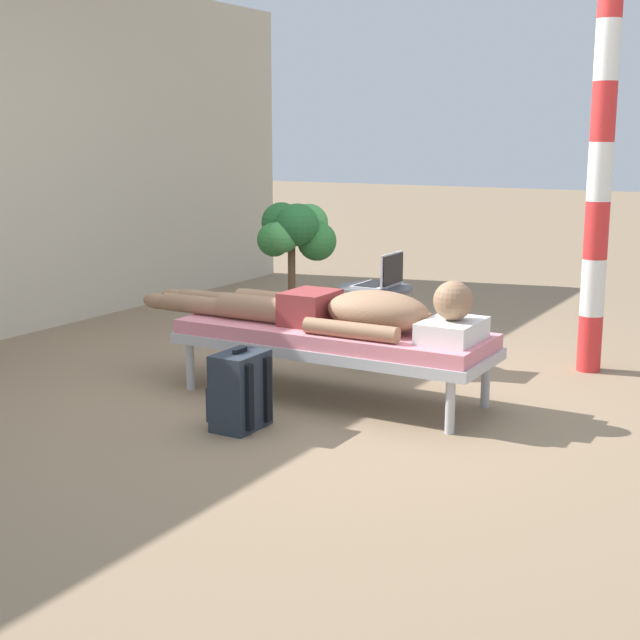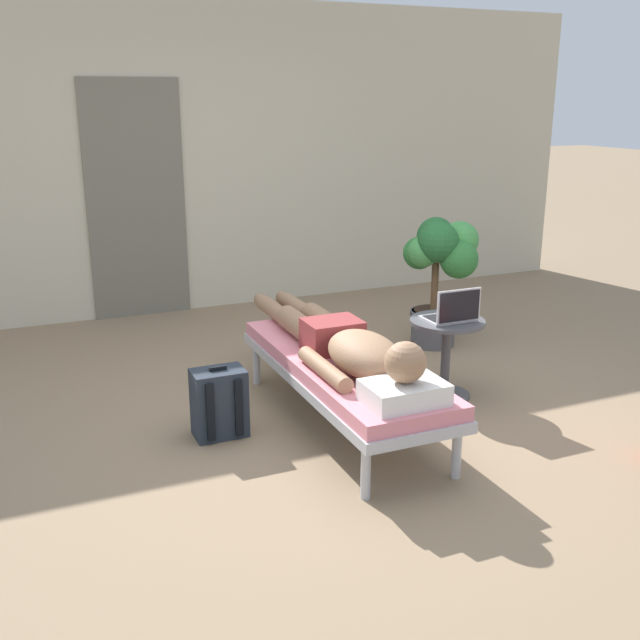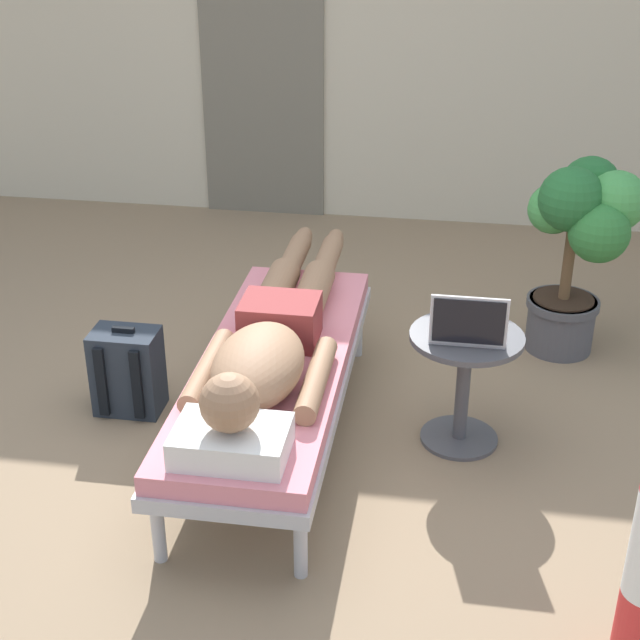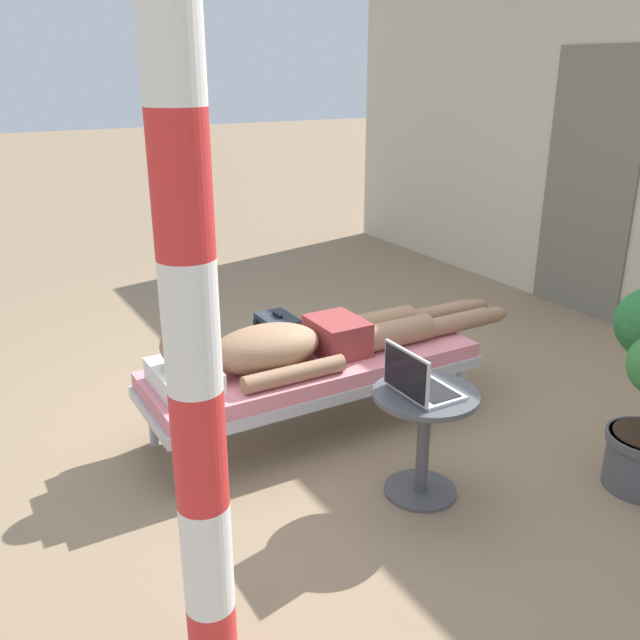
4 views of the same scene
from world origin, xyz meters
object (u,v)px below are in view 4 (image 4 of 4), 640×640
at_px(lounge_chair, 313,370).
at_px(laptop, 418,383).
at_px(backpack, 279,346).
at_px(person_reclining, 306,342).
at_px(porch_post, 191,326).
at_px(side_table, 424,425).

distance_m(lounge_chair, laptop, 0.83).
bearing_deg(lounge_chair, laptop, 5.57).
bearing_deg(backpack, person_reclining, -14.97).
height_order(person_reclining, laptop, laptop).
xyz_separation_m(backpack, porch_post, (2.07, -1.27, 1.07)).
relative_size(laptop, porch_post, 0.12).
bearing_deg(lounge_chair, person_reclining, -90.00).
height_order(backpack, porch_post, porch_post).
distance_m(side_table, laptop, 0.23).
relative_size(lounge_chair, laptop, 5.96).
distance_m(lounge_chair, porch_post, 1.99).
xyz_separation_m(lounge_chair, backpack, (-0.71, 0.15, -0.15)).
xyz_separation_m(side_table, backpack, (-1.51, 0.02, -0.16)).
bearing_deg(backpack, lounge_chair, -11.84).
relative_size(lounge_chair, side_table, 3.53).
bearing_deg(side_table, lounge_chair, -170.80).
distance_m(backpack, porch_post, 2.65).
relative_size(lounge_chair, porch_post, 0.73).
height_order(side_table, backpack, side_table).
bearing_deg(side_table, laptop, -90.00).
distance_m(laptop, backpack, 1.56).
bearing_deg(backpack, side_table, -0.78).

